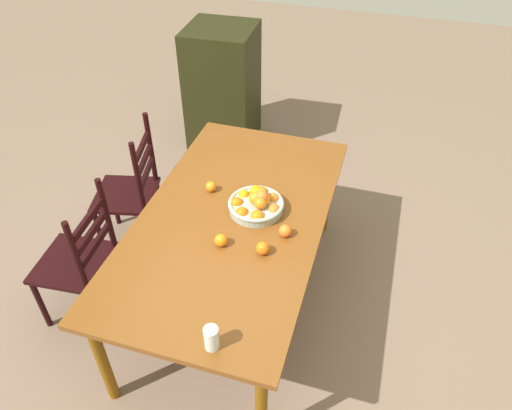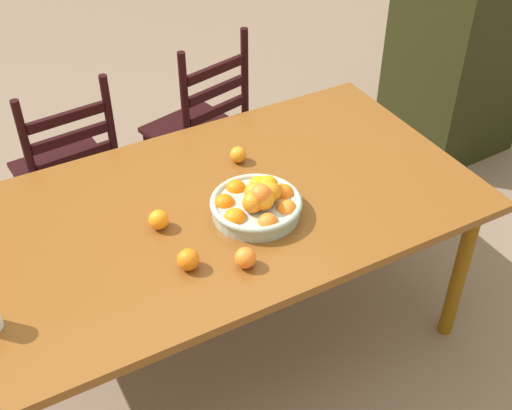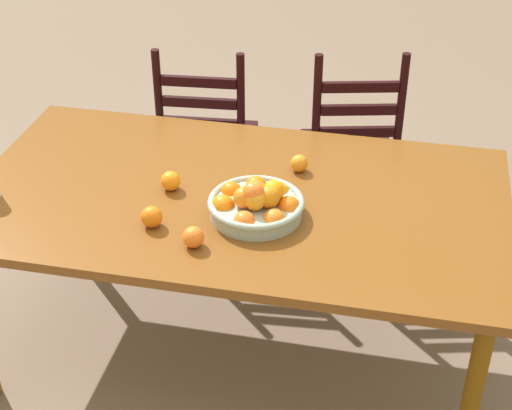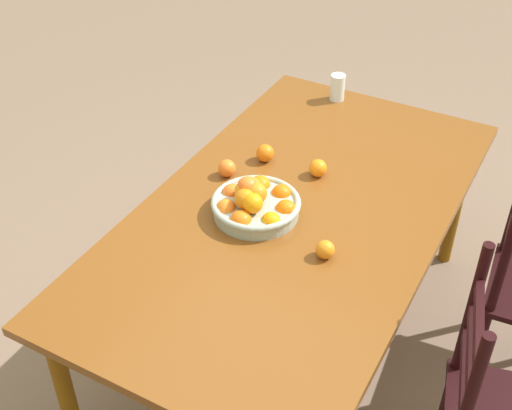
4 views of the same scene
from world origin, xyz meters
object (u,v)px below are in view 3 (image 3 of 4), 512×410
at_px(orange_loose_0, 171,181).
at_px(orange_loose_1, 299,163).
at_px(chair_near_window, 350,152).
at_px(chair_by_cabinet, 207,142).
at_px(dining_table, 238,209).
at_px(orange_loose_2, 152,217).
at_px(fruit_bowl, 256,203).
at_px(orange_loose_3, 193,237).

height_order(orange_loose_0, orange_loose_1, orange_loose_0).
height_order(chair_near_window, chair_by_cabinet, chair_near_window).
bearing_deg(orange_loose_1, dining_table, -132.79).
xyz_separation_m(chair_by_cabinet, orange_loose_1, (0.54, -0.65, 0.32)).
distance_m(orange_loose_0, orange_loose_1, 0.48).
bearing_deg(dining_table, orange_loose_1, 47.21).
bearing_deg(chair_by_cabinet, orange_loose_2, 91.20).
relative_size(chair_by_cabinet, fruit_bowl, 2.91).
relative_size(orange_loose_1, orange_loose_2, 0.89).
distance_m(chair_by_cabinet, orange_loose_2, 1.16).
height_order(chair_near_window, fruit_bowl, chair_near_window).
xyz_separation_m(orange_loose_2, orange_loose_3, (0.17, -0.08, -0.00)).
height_order(orange_loose_1, orange_loose_3, orange_loose_3).
height_order(chair_near_window, orange_loose_0, chair_near_window).
bearing_deg(orange_loose_0, chair_near_window, 57.75).
distance_m(dining_table, fruit_bowl, 0.19).
distance_m(chair_near_window, chair_by_cabinet, 0.68).
relative_size(dining_table, orange_loose_3, 27.15).
height_order(fruit_bowl, orange_loose_1, fruit_bowl).
distance_m(chair_near_window, orange_loose_1, 0.75).
bearing_deg(orange_loose_1, orange_loose_0, -152.49).
bearing_deg(chair_by_cabinet, orange_loose_0, 92.40).
height_order(chair_by_cabinet, orange_loose_0, chair_by_cabinet).
xyz_separation_m(fruit_bowl, orange_loose_1, (0.09, 0.32, -0.02)).
distance_m(dining_table, orange_loose_3, 0.35).
bearing_deg(chair_near_window, dining_table, 55.98).
relative_size(dining_table, orange_loose_1, 29.33).
xyz_separation_m(chair_by_cabinet, orange_loose_2, (0.12, -1.11, 0.32)).
distance_m(fruit_bowl, orange_loose_3, 0.27).
bearing_deg(chair_by_cabinet, fruit_bowl, 109.56).
relative_size(fruit_bowl, orange_loose_3, 4.69).
distance_m(orange_loose_2, orange_loose_3, 0.18).
bearing_deg(fruit_bowl, orange_loose_3, -126.99).
distance_m(chair_by_cabinet, orange_loose_0, 0.94).
bearing_deg(fruit_bowl, chair_near_window, 76.95).
distance_m(dining_table, orange_loose_1, 0.29).
relative_size(fruit_bowl, orange_loose_2, 4.53).
distance_m(orange_loose_1, orange_loose_2, 0.62).
height_order(dining_table, orange_loose_1, orange_loose_1).
height_order(chair_by_cabinet, orange_loose_1, chair_by_cabinet).
bearing_deg(orange_loose_2, chair_by_cabinet, 96.19).
relative_size(chair_by_cabinet, orange_loose_1, 14.73).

